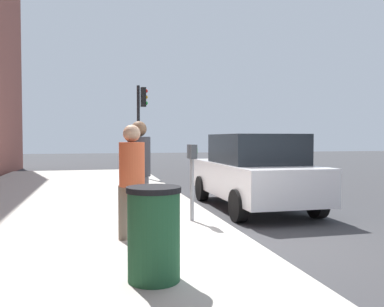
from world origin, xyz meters
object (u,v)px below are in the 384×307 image
parking_meter (192,166)px  traffic_signal (141,115)px  parked_sedan_near (254,171)px  trash_bin (154,233)px  pedestrian_bystander (132,173)px  pedestrian_at_meter (139,164)px

parking_meter → traffic_signal: (8.81, -0.04, 1.41)m
parked_sedan_near → trash_bin: (-4.69, 3.05, -0.24)m
parking_meter → pedestrian_bystander: 1.74m
parked_sedan_near → traffic_signal: (7.07, 1.87, 1.68)m
pedestrian_at_meter → pedestrian_bystander: 1.08m
parking_meter → trash_bin: size_ratio=1.40×
parked_sedan_near → traffic_signal: size_ratio=1.22×
pedestrian_bystander → parked_sedan_near: bearing=4.3°
parked_sedan_near → pedestrian_at_meter: bearing=123.6°
traffic_signal → parking_meter: bearing=179.7°
pedestrian_at_meter → pedestrian_bystander: pedestrian_at_meter is taller
pedestrian_at_meter → traffic_signal: 9.16m
parking_meter → trash_bin: (-2.96, 1.13, -0.51)m
parking_meter → pedestrian_at_meter: bearing=101.4°
pedestrian_at_meter → parked_sedan_near: (1.93, -2.91, -0.34)m
parking_meter → pedestrian_bystander: size_ratio=0.82×
parking_meter → pedestrian_at_meter: (-0.20, 0.99, 0.07)m
pedestrian_bystander → pedestrian_at_meter: bearing=39.0°
pedestrian_at_meter → parked_sedan_near: 3.51m
trash_bin → traffic_signal: bearing=-5.7°
pedestrian_bystander → trash_bin: size_ratio=1.71×
parking_meter → traffic_signal: bearing=-0.3°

